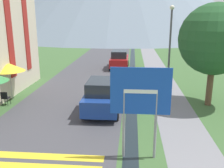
{
  "coord_description": "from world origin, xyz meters",
  "views": [
    {
      "loc": [
        1.19,
        -3.41,
        5.08
      ],
      "look_at": [
        0.08,
        10.0,
        1.46
      ],
      "focal_mm": 40.0,
      "sensor_mm": 36.0,
      "label": 1
    }
  ],
  "objects_px": {
    "parked_car_near": "(103,96)",
    "tree_by_path": "(215,39)",
    "cafe_chair_far_right": "(5,97)",
    "cafe_umbrella_rear_yellow": "(9,67)",
    "streetlamp": "(170,46)",
    "road_sign": "(140,99)",
    "parked_car_far": "(119,59)"
  },
  "relations": [
    {
      "from": "road_sign",
      "to": "tree_by_path",
      "type": "distance_m",
      "value": 7.64
    },
    {
      "from": "parked_car_far",
      "to": "cafe_umbrella_rear_yellow",
      "type": "height_order",
      "value": "cafe_umbrella_rear_yellow"
    },
    {
      "from": "parked_car_near",
      "to": "cafe_umbrella_rear_yellow",
      "type": "bearing_deg",
      "value": 164.41
    },
    {
      "from": "parked_car_near",
      "to": "streetlamp",
      "type": "height_order",
      "value": "streetlamp"
    },
    {
      "from": "streetlamp",
      "to": "cafe_umbrella_rear_yellow",
      "type": "bearing_deg",
      "value": -174.79
    },
    {
      "from": "streetlamp",
      "to": "tree_by_path",
      "type": "distance_m",
      "value": 2.56
    },
    {
      "from": "parked_car_far",
      "to": "tree_by_path",
      "type": "xyz_separation_m",
      "value": [
        5.89,
        -10.64,
        2.96
      ]
    },
    {
      "from": "parked_car_near",
      "to": "tree_by_path",
      "type": "height_order",
      "value": "tree_by_path"
    },
    {
      "from": "road_sign",
      "to": "parked_car_near",
      "type": "height_order",
      "value": "road_sign"
    },
    {
      "from": "parked_car_far",
      "to": "streetlamp",
      "type": "height_order",
      "value": "streetlamp"
    },
    {
      "from": "parked_car_near",
      "to": "road_sign",
      "type": "bearing_deg",
      "value": -67.46
    },
    {
      "from": "cafe_chair_far_right",
      "to": "tree_by_path",
      "type": "relative_size",
      "value": 0.14
    },
    {
      "from": "cafe_chair_far_right",
      "to": "tree_by_path",
      "type": "bearing_deg",
      "value": 13.17
    },
    {
      "from": "parked_car_far",
      "to": "cafe_chair_far_right",
      "type": "xyz_separation_m",
      "value": [
        -6.12,
        -11.74,
        -0.4
      ]
    },
    {
      "from": "parked_car_far",
      "to": "cafe_chair_far_right",
      "type": "bearing_deg",
      "value": -117.52
    },
    {
      "from": "parked_car_far",
      "to": "road_sign",
      "type": "bearing_deg",
      "value": -84.43
    },
    {
      "from": "road_sign",
      "to": "parked_car_far",
      "type": "bearing_deg",
      "value": 95.57
    },
    {
      "from": "tree_by_path",
      "to": "parked_car_near",
      "type": "bearing_deg",
      "value": -165.59
    },
    {
      "from": "cafe_chair_far_right",
      "to": "cafe_umbrella_rear_yellow",
      "type": "relative_size",
      "value": 0.37
    },
    {
      "from": "cafe_umbrella_rear_yellow",
      "to": "tree_by_path",
      "type": "height_order",
      "value": "tree_by_path"
    },
    {
      "from": "cafe_chair_far_right",
      "to": "tree_by_path",
      "type": "height_order",
      "value": "tree_by_path"
    },
    {
      "from": "road_sign",
      "to": "parked_car_near",
      "type": "bearing_deg",
      "value": 112.54
    },
    {
      "from": "parked_car_near",
      "to": "streetlamp",
      "type": "distance_m",
      "value": 5.25
    },
    {
      "from": "parked_car_far",
      "to": "cafe_umbrella_rear_yellow",
      "type": "xyz_separation_m",
      "value": [
        -6.3,
        -10.53,
        1.16
      ]
    },
    {
      "from": "road_sign",
      "to": "parked_car_near",
      "type": "relative_size",
      "value": 0.88
    },
    {
      "from": "road_sign",
      "to": "streetlamp",
      "type": "relative_size",
      "value": 0.59
    },
    {
      "from": "parked_car_far",
      "to": "cafe_chair_far_right",
      "type": "height_order",
      "value": "parked_car_far"
    },
    {
      "from": "cafe_umbrella_rear_yellow",
      "to": "streetlamp",
      "type": "xyz_separation_m",
      "value": [
        9.89,
        0.9,
        1.31
      ]
    },
    {
      "from": "cafe_chair_far_right",
      "to": "cafe_umbrella_rear_yellow",
      "type": "xyz_separation_m",
      "value": [
        -0.18,
        1.21,
        1.55
      ]
    },
    {
      "from": "parked_car_near",
      "to": "cafe_chair_far_right",
      "type": "bearing_deg",
      "value": 175.39
    },
    {
      "from": "road_sign",
      "to": "tree_by_path",
      "type": "relative_size",
      "value": 0.58
    },
    {
      "from": "cafe_chair_far_right",
      "to": "parked_car_near",
      "type": "bearing_deg",
      "value": 3.29
    }
  ]
}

